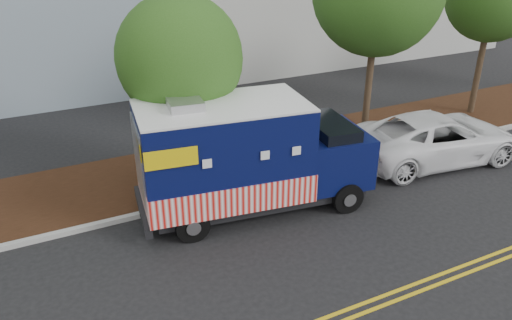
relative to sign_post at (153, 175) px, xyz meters
name	(u,v)px	position (x,y,z in m)	size (l,w,h in m)	color
ground	(227,223)	(1.61, -1.55, -1.20)	(120.00, 120.00, 0.00)	black
curb	(209,198)	(1.61, -0.15, -1.12)	(120.00, 0.18, 0.15)	#9E9E99
mulch_strip	(187,171)	(1.61, 1.95, -1.12)	(120.00, 4.00, 0.15)	black
tree_b	(180,58)	(1.36, 1.07, 3.01)	(3.70, 3.70, 6.07)	#38281C
sign_post	(153,175)	(0.00, 0.00, 0.00)	(0.06, 0.06, 2.40)	#473828
food_truck	(244,159)	(2.41, -1.05, 0.43)	(7.09, 3.39, 3.60)	black
white_car	(437,137)	(9.99, -0.97, -0.34)	(2.85, 6.19, 1.72)	white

